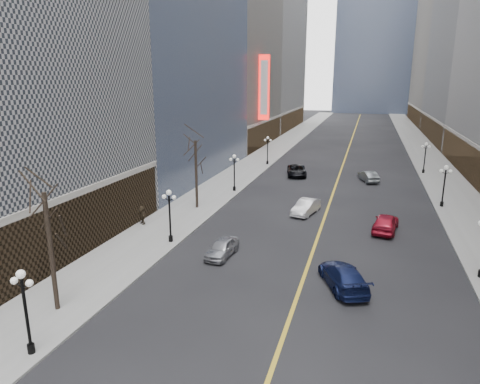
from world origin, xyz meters
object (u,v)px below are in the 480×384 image
Objects in this scene: streetlamp_east_2 at (445,181)px; streetlamp_west_2 at (234,169)px; car_sb_near at (343,276)px; streetlamp_east_3 at (425,154)px; car_nb_mid at (306,207)px; car_sb_far at (368,176)px; streetlamp_west_1 at (170,210)px; car_nb_far at (297,171)px; car_nb_near at (222,248)px; streetlamp_west_0 at (25,303)px; streetlamp_west_3 at (268,147)px; car_sb_mid at (386,223)px.

streetlamp_east_2 and streetlamp_west_2 have the same top height.
streetlamp_west_2 reaches higher than car_sb_near.
car_nb_mid is at bearing -119.35° from streetlamp_east_3.
car_sb_near is 32.45m from car_sb_far.
streetlamp_west_1 reaches higher than car_sb_near.
car_nb_far is at bearing -98.54° from car_sb_near.
car_sb_far reaches higher than car_nb_near.
streetlamp_west_2 is at bearing 180.00° from streetlamp_east_2.
streetlamp_west_3 is (0.00, 52.00, 0.00)m from streetlamp_west_0.
car_nb_far is (5.91, 11.22, -2.12)m from streetlamp_west_2.
car_sb_mid is at bearing -73.26° from car_nb_far.
car_sb_mid is (17.51, -27.73, -2.06)m from streetlamp_west_3.
streetlamp_west_0 is at bearing 63.17° from car_sb_mid.
streetlamp_east_2 is 23.60m from streetlamp_west_2.
streetlamp_west_0 reaches higher than car_sb_far.
car_nb_far is at bearing 82.56° from streetlamp_west_0.
car_sb_far is (-7.76, 10.46, -2.17)m from streetlamp_east_2.
car_nb_mid is 8.34m from car_sb_mid.
car_sb_far is at bearing -115.43° from car_sb_near.
streetlamp_west_3 reaches higher than car_sb_far.
car_nb_far is at bearing 147.62° from streetlamp_east_2.
streetlamp_east_3 is 0.81× the size of car_nb_far.
streetlamp_west_2 is 18.00m from streetlamp_west_3.
car_sb_far is (9.94, -0.76, -0.04)m from car_nb_far.
streetlamp_west_0 is 47.24m from car_sb_far.
car_nb_mid is (-13.80, -6.55, -2.15)m from streetlamp_east_2.
car_nb_near is at bearing -82.27° from streetlamp_west_3.
car_sb_mid is at bearing -8.78° from car_nb_mid.
streetlamp_west_0 reaches higher than car_nb_far.
car_nb_far is 1.13× the size of car_sb_mid.
streetlamp_west_1 is 18.00m from streetlamp_west_2.
streetlamp_west_3 is 0.83× the size of car_sb_near.
streetlamp_west_2 is 0.91× the size of car_sb_mid.
car_nb_mid reaches higher than car_sb_far.
streetlamp_west_2 is at bearing 90.00° from streetlamp_west_0.
car_sb_mid is at bearing -126.87° from car_sb_near.
streetlamp_west_1 is 15.18m from car_sb_near.
streetlamp_east_3 is at bearing 65.59° from streetlamp_west_0.
car_nb_far is at bearing -159.03° from streetlamp_east_3.
streetlamp_west_0 is 1.00× the size of streetlamp_west_1.
streetlamp_west_1 reaches higher than car_nb_far.
car_nb_mid is (9.80, 27.45, -2.15)m from streetlamp_west_0.
streetlamp_west_1 reaches higher than car_sb_far.
streetlamp_west_1 is at bearing -142.67° from streetlamp_east_2.
streetlamp_east_2 is 11.66m from car_sb_mid.
car_sb_near is at bearing 85.16° from car_sb_mid.
car_nb_mid is (-13.80, -24.55, -2.15)m from streetlamp_east_3.
car_sb_far is (-1.66, 20.19, -0.11)m from car_sb_mid.
car_sb_mid reaches higher than car_sb_near.
car_nb_mid is at bearing -89.87° from car_nb_far.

